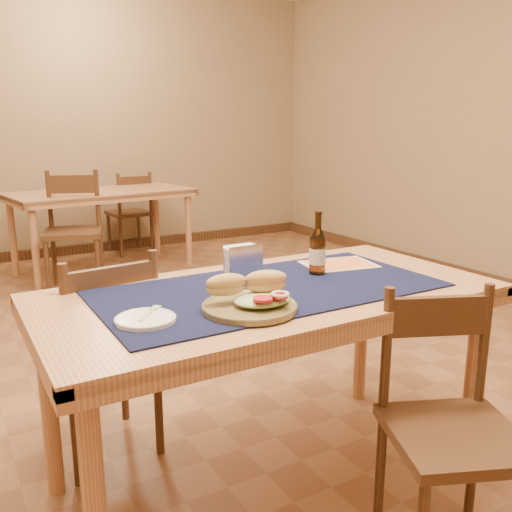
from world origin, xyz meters
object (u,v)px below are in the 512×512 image
back_table (102,199)px  napkin_holder (243,264)px  chair_main_far (102,352)px  chair_main_near (450,423)px  main_table (270,311)px  sandwich_plate (252,300)px  beer_bottle (317,251)px

back_table → napkin_holder: 3.34m
chair_main_far → chair_main_near: size_ratio=1.04×
main_table → chair_main_far: bearing=136.0°
sandwich_plate → beer_bottle: beer_bottle is taller
napkin_holder → chair_main_far: bearing=143.3°
chair_main_far → beer_bottle: size_ratio=3.55×
napkin_holder → beer_bottle: bearing=-12.2°
chair_main_near → napkin_holder: size_ratio=5.44×
chair_main_near → main_table: bearing=117.2°
chair_main_near → napkin_holder: 0.87m
back_table → sandwich_plate: bearing=-97.6°
chair_main_far → beer_bottle: beer_bottle is taller
back_table → napkin_holder: napkin_holder is taller
main_table → sandwich_plate: (-0.17, -0.17, 0.12)m
sandwich_plate → back_table: bearing=82.4°
chair_main_near → beer_bottle: 0.76m
main_table → back_table: same height
main_table → sandwich_plate: 0.27m
main_table → beer_bottle: 0.32m
chair_main_near → chair_main_far: bearing=126.9°
main_table → napkin_holder: bearing=104.9°
chair_main_near → beer_bottle: beer_bottle is taller
beer_bottle → chair_main_near: bearing=-86.7°
main_table → napkin_holder: (-0.04, 0.13, 0.15)m
back_table → chair_main_far: 3.09m
chair_main_far → napkin_holder: 0.68m
main_table → napkin_holder: size_ratio=10.54×
chair_main_far → sandwich_plate: size_ratio=2.88×
napkin_holder → back_table: bearing=84.0°
back_table → chair_main_near: 4.03m
main_table → back_table: (0.31, 3.45, 0.00)m
main_table → sandwich_plate: size_ratio=5.38×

